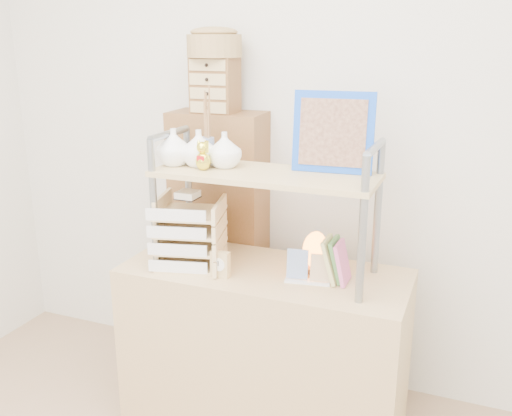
# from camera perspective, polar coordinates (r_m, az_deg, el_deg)

# --- Properties ---
(room_shell) EXTENTS (3.42, 3.41, 2.61)m
(room_shell) POSITION_cam_1_polar(r_m,az_deg,el_deg) (1.49, -10.62, 16.71)
(room_shell) COLOR silver
(room_shell) RESTS_ON ground
(desk) EXTENTS (1.20, 0.50, 0.75)m
(desk) POSITION_cam_1_polar(r_m,az_deg,el_deg) (2.58, 0.82, -13.93)
(desk) COLOR tan
(desk) RESTS_ON ground
(cabinet) EXTENTS (0.46, 0.26, 1.35)m
(cabinet) POSITION_cam_1_polar(r_m,az_deg,el_deg) (2.89, -3.60, -3.83)
(cabinet) COLOR brown
(cabinet) RESTS_ON ground
(hutch) EXTENTS (0.92, 0.34, 0.74)m
(hutch) POSITION_cam_1_polar(r_m,az_deg,el_deg) (2.32, -1.28, 4.36)
(hutch) COLOR gray
(hutch) RESTS_ON desk
(letter_tray) EXTENTS (0.32, 0.31, 0.33)m
(letter_tray) POSITION_cam_1_polar(r_m,az_deg,el_deg) (2.43, -6.66, -2.80)
(letter_tray) COLOR #DBC483
(letter_tray) RESTS_ON desk
(salt_lamp) EXTENTS (0.11, 0.11, 0.17)m
(salt_lamp) POSITION_cam_1_polar(r_m,az_deg,el_deg) (2.38, 5.95, -4.30)
(salt_lamp) COLOR brown
(salt_lamp) RESTS_ON desk
(desk_clock) EXTENTS (0.08, 0.04, 0.11)m
(desk_clock) POSITION_cam_1_polar(r_m,az_deg,el_deg) (2.33, -3.60, -5.63)
(desk_clock) COLOR tan
(desk_clock) RESTS_ON desk
(postcard_stand) EXTENTS (0.19, 0.08, 0.13)m
(postcard_stand) POSITION_cam_1_polar(r_m,az_deg,el_deg) (2.29, 5.23, -6.53)
(postcard_stand) COLOR white
(postcard_stand) RESTS_ON desk
(drawer_chest) EXTENTS (0.20, 0.16, 0.25)m
(drawer_chest) POSITION_cam_1_polar(r_m,az_deg,el_deg) (2.70, -4.12, 12.15)
(drawer_chest) COLOR brown
(drawer_chest) RESTS_ON cabinet
(woven_basket) EXTENTS (0.25, 0.25, 0.10)m
(woven_basket) POSITION_cam_1_polar(r_m,az_deg,el_deg) (2.69, -4.18, 15.87)
(woven_basket) COLOR olive
(woven_basket) RESTS_ON drawer_chest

